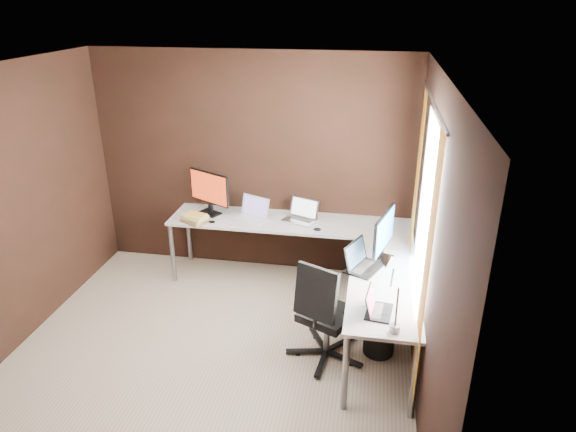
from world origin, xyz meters
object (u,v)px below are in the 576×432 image
object	(u,v)px
laptop_white	(252,214)
laptop_black_big	(361,262)
book_stack	(195,218)
desk_lamp	(389,284)
monitor_left	(209,191)
monitor_right	(384,234)
wastebasket	(379,337)
drawer_pedestal	(374,279)
office_chair	(325,330)
laptop_silver	(301,215)
laptop_black_small	(376,308)

from	to	relation	value
laptop_white	laptop_black_big	world-z (taller)	laptop_black_big
book_stack	desk_lamp	xyz separation A→B (m)	(2.05, -1.59, 0.32)
monitor_left	monitor_right	distance (m)	2.08
monitor_left	wastebasket	distance (m)	2.44
drawer_pedestal	monitor_left	bearing A→B (deg)	167.64
monitor_left	office_chair	xyz separation A→B (m)	(1.46, -1.37, -0.72)
monitor_right	office_chair	world-z (taller)	monitor_right
laptop_silver	wastebasket	bearing A→B (deg)	-31.11
laptop_silver	drawer_pedestal	bearing A→B (deg)	-3.82
office_chair	wastebasket	distance (m)	0.52
monitor_left	laptop_black_big	xyz separation A→B (m)	(1.74, -0.98, -0.22)
laptop_silver	monitor_right	bearing A→B (deg)	-19.54
monitor_left	desk_lamp	distance (m)	2.69
book_stack	drawer_pedestal	bearing A→B (deg)	-4.36
monitor_left	laptop_white	size ratio (longest dim) A/B	1.20
monitor_right	laptop_white	size ratio (longest dim) A/B	1.31
laptop_white	laptop_silver	bearing A→B (deg)	29.66
laptop_black_big	desk_lamp	world-z (taller)	desk_lamp
laptop_white	desk_lamp	size ratio (longest dim) A/B	0.74
desk_lamp	wastebasket	xyz separation A→B (m)	(-0.01, 0.63, -0.93)
monitor_left	desk_lamp	xyz separation A→B (m)	(1.96, -1.85, 0.09)
monitor_right	laptop_white	world-z (taller)	monitor_right
drawer_pedestal	office_chair	xyz separation A→B (m)	(-0.41, -0.96, -0.01)
monitor_right	desk_lamp	bearing A→B (deg)	-162.18
monitor_left	laptop_black_big	bearing A→B (deg)	-2.24
drawer_pedestal	wastebasket	xyz separation A→B (m)	(0.07, -0.80, -0.14)
monitor_left	office_chair	distance (m)	2.13
desk_lamp	monitor_left	bearing A→B (deg)	126.74
laptop_black_big	wastebasket	bearing A→B (deg)	-114.46
laptop_black_big	drawer_pedestal	bearing A→B (deg)	10.60
laptop_white	laptop_black_small	world-z (taller)	laptop_white
monitor_left	laptop_black_small	xyz separation A→B (m)	(1.88, -1.68, -0.23)
book_stack	monitor_left	bearing A→B (deg)	70.29
laptop_silver	laptop_black_small	size ratio (longest dim) A/B	1.38
wastebasket	office_chair	bearing A→B (deg)	-162.55
office_chair	laptop_black_big	bearing A→B (deg)	79.55
laptop_white	book_stack	size ratio (longest dim) A/B	1.32
laptop_black_small	office_chair	distance (m)	0.71
laptop_silver	wastebasket	size ratio (longest dim) A/B	1.29
laptop_black_small	wastebasket	size ratio (longest dim) A/B	0.93
monitor_left	book_stack	size ratio (longest dim) A/B	1.58
laptop_black_big	desk_lamp	size ratio (longest dim) A/B	0.76
laptop_silver	desk_lamp	bearing A→B (deg)	-41.35
desk_lamp	laptop_silver	bearing A→B (deg)	106.49
drawer_pedestal	laptop_white	world-z (taller)	laptop_white
laptop_black_big	wastebasket	distance (m)	0.70
drawer_pedestal	laptop_silver	xyz separation A→B (m)	(-0.83, 0.41, 0.48)
laptop_white	office_chair	distance (m)	1.69
laptop_black_big	book_stack	world-z (taller)	laptop_black_big
office_chair	laptop_white	bearing A→B (deg)	151.32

